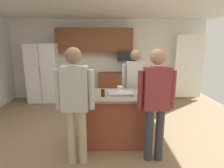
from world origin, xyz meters
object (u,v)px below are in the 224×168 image
object	(u,v)px
microwave_over_range	(126,56)
tumbler_amber	(92,94)
mug_ceramic_white	(139,94)
serving_tray	(120,93)
refrigerator	(44,73)
kitchen_island	(112,118)
mug_blue_stoneware	(120,89)
glass_pilsner	(103,93)
person_host_foreground	(135,83)
glass_short_whisky	(90,91)
person_elder_center	(156,98)
person_guest_by_door	(75,99)

from	to	relation	value
microwave_over_range	tumbler_amber	xyz separation A→B (m)	(-0.86, -2.89, -0.45)
mug_ceramic_white	serving_tray	world-z (taller)	mug_ceramic_white
refrigerator	kitchen_island	xyz separation A→B (m)	(2.09, -2.55, -0.45)
refrigerator	microwave_over_range	size ratio (longest dim) A/B	3.28
mug_blue_stoneware	glass_pilsner	world-z (taller)	glass_pilsner
kitchen_island	person_host_foreground	size ratio (longest dim) A/B	0.75
person_host_foreground	glass_pilsner	xyz separation A→B (m)	(-0.68, -0.81, 0.00)
microwave_over_range	kitchen_island	size ratio (longest dim) A/B	0.44
tumbler_amber	glass_short_whisky	size ratio (longest dim) A/B	1.05
serving_tray	person_elder_center	bearing A→B (deg)	-48.64
tumbler_amber	kitchen_island	bearing A→B (deg)	31.58
kitchen_island	serving_tray	size ratio (longest dim) A/B	2.92
kitchen_island	refrigerator	bearing A→B (deg)	129.34
tumbler_amber	glass_short_whisky	world-z (taller)	tumbler_amber
microwave_over_range	mug_ceramic_white	size ratio (longest dim) A/B	4.58
microwave_over_range	glass_pilsner	distance (m)	2.93
mug_ceramic_white	tumbler_amber	size ratio (longest dim) A/B	0.85
person_elder_center	glass_pilsner	size ratio (longest dim) A/B	14.05
glass_pilsner	glass_short_whisky	size ratio (longest dim) A/B	0.92
refrigerator	serving_tray	xyz separation A→B (m)	(2.24, -2.58, 0.03)
person_host_foreground	microwave_over_range	bearing A→B (deg)	-143.02
mug_ceramic_white	tumbler_amber	xyz separation A→B (m)	(-0.81, -0.02, 0.02)
kitchen_island	tumbler_amber	distance (m)	0.67
refrigerator	microwave_over_range	distance (m)	2.66
person_host_foreground	refrigerator	bearing A→B (deg)	-88.81
person_guest_by_door	tumbler_amber	distance (m)	0.48
kitchen_island	microwave_over_range	bearing A→B (deg)	79.18
microwave_over_range	person_elder_center	size ratio (longest dim) A/B	0.32
person_elder_center	serving_tray	world-z (taller)	person_elder_center
person_guest_by_door	person_host_foreground	distance (m)	1.70
refrigerator	mug_blue_stoneware	distance (m)	3.25
glass_short_whisky	kitchen_island	bearing A→B (deg)	0.19
microwave_over_range	kitchen_island	bearing A→B (deg)	-100.82
mug_blue_stoneware	glass_short_whisky	size ratio (longest dim) A/B	0.98
kitchen_island	mug_ceramic_white	size ratio (longest dim) A/B	10.51
person_guest_by_door	tumbler_amber	world-z (taller)	person_guest_by_door
glass_pilsner	kitchen_island	bearing A→B (deg)	39.90
person_host_foreground	person_elder_center	bearing A→B (deg)	43.12
mug_ceramic_white	glass_pilsner	xyz separation A→B (m)	(-0.62, 0.06, 0.01)
person_host_foreground	serving_tray	distance (m)	0.79
refrigerator	person_guest_by_door	bearing A→B (deg)	-64.44
person_guest_by_door	glass_pilsner	bearing A→B (deg)	3.11
person_elder_center	glass_pilsner	xyz separation A→B (m)	(-0.81, 0.46, -0.03)
refrigerator	microwave_over_range	xyz separation A→B (m)	(2.60, 0.12, 0.53)
kitchen_island	person_guest_by_door	xyz separation A→B (m)	(-0.56, -0.65, 0.57)
person_elder_center	mug_ceramic_white	distance (m)	0.44
person_elder_center	glass_short_whisky	xyz separation A→B (m)	(-1.05, 0.60, -0.03)
glass_pilsner	person_elder_center	bearing A→B (deg)	-29.30
glass_pilsner	serving_tray	bearing A→B (deg)	19.08
person_host_foreground	mug_blue_stoneware	size ratio (longest dim) A/B	12.78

